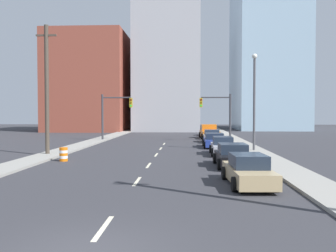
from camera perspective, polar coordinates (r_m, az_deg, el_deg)
The scene contains 23 objects.
sidewalk_left at distance 54.26m, azimuth -8.46°, elevation -1.47°, with size 2.14×88.96×0.15m.
sidewalk_right at distance 53.53m, azimuth 9.06°, elevation -1.52°, with size 2.14×88.96×0.15m.
lane_stripe_at_2m at distance 11.40m, azimuth -9.82°, elevation -15.02°, with size 0.16×2.40×0.01m, color beige.
lane_stripe_at_9m at distance 18.48m, azimuth -4.74°, elevation -8.39°, with size 0.16×2.40×0.01m, color beige.
lane_stripe_at_15m at distance 23.96m, azimuth -2.97°, elevation -5.99°, with size 0.16×2.40×0.01m, color beige.
lane_stripe_at_21m at distance 29.89m, azimuth -1.80°, elevation -4.40°, with size 0.16×2.40×0.01m, color beige.
lane_stripe_at_26m at distance 35.09m, azimuth -1.11°, elevation -3.45°, with size 0.16×2.40×0.01m, color beige.
lane_stripe_at_32m at distance 40.38m, azimuth -0.59°, elevation -2.73°, with size 0.16×2.40×0.01m, color beige.
building_brick_left at distance 72.70m, azimuth -11.71°, elevation 6.42°, with size 14.00×16.00×17.98m.
building_office_center at distance 74.80m, azimuth 0.03°, elevation 8.91°, with size 12.00×20.00×24.67m.
building_glass_right at distance 80.73m, azimuth 14.79°, elevation 10.26°, with size 13.00×20.00×30.06m.
traffic_signal_left at distance 45.51m, azimuth -8.61°, elevation 2.31°, with size 3.76×0.35×5.58m.
traffic_signal_right at distance 44.79m, azimuth 8.08°, elevation 2.32°, with size 3.76×0.35×5.58m.
utility_pole_left_mid at distance 30.72m, azimuth -17.98°, elevation 5.39°, with size 1.60×0.32×10.15m.
traffic_barrel at distance 26.90m, azimuth -15.63°, elevation -4.18°, with size 0.56×0.56×0.95m.
street_lamp at distance 32.93m, azimuth 13.02°, elevation 4.61°, with size 0.44×0.44×8.39m.
sedan_tan at distance 17.75m, azimuth 12.13°, elevation -6.72°, with size 2.17×4.83×1.43m.
sedan_black at distance 23.65m, azimuth 9.81°, elevation -4.53°, with size 2.22×4.64×1.43m.
sedan_silver at distance 30.22m, azimuth 8.33°, elevation -3.09°, with size 2.04×4.78×1.45m.
sedan_blue at distance 36.53m, azimuth 7.06°, elevation -2.25°, with size 2.19×4.69×1.39m.
sedan_white at distance 42.80m, azimuth 6.68°, elevation -1.61°, with size 2.09×4.31×1.43m.
pickup_truck_orange at distance 49.59m, azimuth 6.31°, elevation -1.00°, with size 2.63×5.77×1.82m.
sedan_navy at distance 55.70m, azimuth 6.03°, elevation -0.76°, with size 2.12×4.55×1.44m.
Camera 1 is at (2.40, -8.63, 3.33)m, focal length 40.00 mm.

